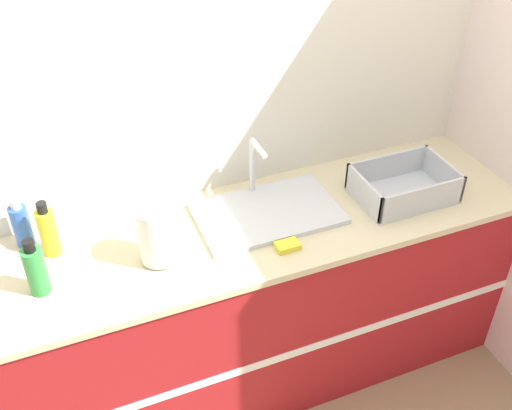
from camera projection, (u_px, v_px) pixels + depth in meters
wall_back at (209, 100)px, 2.35m from camera, size 4.77×0.06×2.60m
counter_cabinet at (242, 308)px, 2.62m from camera, size 2.40×0.62×0.90m
sink at (267, 210)px, 2.41m from camera, size 0.57×0.36×0.27m
paper_towel_roll at (157, 235)px, 2.13m from camera, size 0.13×0.13×0.23m
dish_rack at (403, 188)px, 2.49m from camera, size 0.40×0.28×0.13m
bottle_yellow at (48, 231)px, 2.17m from camera, size 0.07×0.07×0.23m
bottle_green at (36, 270)px, 2.02m from camera, size 0.07×0.07×0.22m
bottle_blue at (21, 225)px, 2.22m from camera, size 0.07×0.07×0.21m
sponge at (287, 246)px, 2.25m from camera, size 0.09×0.06×0.02m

